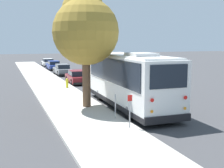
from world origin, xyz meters
name	(u,v)px	position (x,y,z in m)	size (l,w,h in m)	color
ground_plane	(129,103)	(0.00, 0.00, 0.00)	(160.00, 160.00, 0.00)	#3D3D3F
sidewalk_slab	(72,107)	(0.00, 3.89, 0.07)	(80.00, 3.42, 0.15)	beige
curb_strip	(99,104)	(0.00, 2.11, 0.07)	(80.00, 0.14, 0.15)	#AAA69D
shuttle_bus	(129,78)	(-1.15, 0.52, 1.84)	(9.40, 2.74, 3.44)	white
parked_sedan_maroon	(77,77)	(10.12, 0.96, 0.58)	(4.35, 1.91, 1.26)	maroon
parked_sedan_gray	(62,70)	(17.52, 0.97, 0.61)	(4.35, 1.72, 1.32)	slate
parked_sedan_blue	(54,66)	(24.45, 0.87, 0.59)	(4.49, 1.73, 1.27)	navy
parked_sedan_white	(48,63)	(30.55, 0.78, 0.58)	(4.17, 1.82, 1.26)	silver
street_tree	(85,28)	(-0.45, 3.09, 4.87)	(3.92, 3.92, 7.02)	brown
sign_post_near	(130,111)	(-5.40, 2.45, 0.93)	(0.06, 0.22, 1.52)	gray
sign_post_far	(115,106)	(-3.64, 2.45, 0.78)	(0.06, 0.06, 1.26)	gray
fire_hydrant	(67,83)	(6.74, 2.73, 0.55)	(0.22, 0.22, 0.81)	gold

